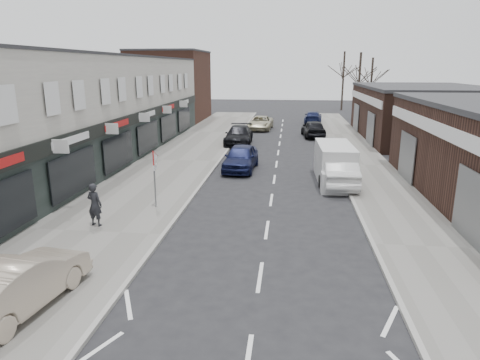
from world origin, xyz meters
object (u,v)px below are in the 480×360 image
(white_van, at_px, (335,164))
(parked_car_left_b, at_px, (239,135))
(sedan_on_pavement, at_px, (19,284))
(parked_car_left_c, at_px, (260,123))
(parked_car_right_a, at_px, (338,171))
(parked_car_right_c, at_px, (313,117))
(parked_car_right_b, at_px, (313,129))
(pedestrian, at_px, (95,205))
(warning_sign, at_px, (155,162))
(parked_car_left_a, at_px, (241,158))

(white_van, bearing_deg, parked_car_left_b, 119.41)
(sedan_on_pavement, bearing_deg, white_van, -115.64)
(parked_car_left_c, xyz_separation_m, parked_car_right_a, (5.70, -21.08, 0.12))
(sedan_on_pavement, relative_size, parked_car_right_c, 0.94)
(white_van, xyz_separation_m, parked_car_right_b, (-0.40, 15.92, -0.20))
(white_van, xyz_separation_m, parked_car_right_a, (0.10, -0.89, -0.17))
(parked_car_left_b, bearing_deg, pedestrian, -100.99)
(parked_car_right_a, bearing_deg, pedestrian, 35.58)
(sedan_on_pavement, distance_m, pedestrian, 6.14)
(warning_sign, height_order, pedestrian, warning_sign)
(warning_sign, bearing_deg, sedan_on_pavement, -96.49)
(sedan_on_pavement, bearing_deg, pedestrian, -75.81)
(white_van, relative_size, pedestrian, 3.08)
(warning_sign, height_order, white_van, warning_sign)
(parked_car_left_c, bearing_deg, warning_sign, -92.88)
(sedan_on_pavement, distance_m, parked_car_right_b, 31.92)
(warning_sign, height_order, parked_car_left_c, warning_sign)
(parked_car_right_a, bearing_deg, parked_car_left_c, -75.81)
(white_van, bearing_deg, pedestrian, -141.90)
(warning_sign, relative_size, pedestrian, 1.54)
(white_van, distance_m, sedan_on_pavement, 17.50)
(parked_car_left_c, bearing_deg, parked_car_left_a, -86.43)
(white_van, bearing_deg, parked_car_left_c, 103.77)
(warning_sign, bearing_deg, white_van, 34.86)
(sedan_on_pavement, distance_m, parked_car_right_c, 42.03)
(pedestrian, bearing_deg, parked_car_right_c, -93.46)
(parked_car_left_b, relative_size, parked_car_left_c, 1.06)
(sedan_on_pavement, bearing_deg, parked_car_right_c, -95.83)
(parked_car_left_c, height_order, parked_car_right_b, parked_car_right_b)
(white_van, relative_size, parked_car_right_a, 1.09)
(white_van, height_order, pedestrian, white_van)
(sedan_on_pavement, relative_size, parked_car_left_a, 0.95)
(parked_car_right_b, bearing_deg, pedestrian, 62.53)
(warning_sign, distance_m, pedestrian, 3.34)
(sedan_on_pavement, relative_size, pedestrian, 2.49)
(parked_car_right_b, bearing_deg, parked_car_left_c, -44.93)
(pedestrian, distance_m, parked_car_right_a, 12.90)
(warning_sign, bearing_deg, pedestrian, -123.33)
(sedan_on_pavement, bearing_deg, parked_car_left_b, -88.61)
(white_van, xyz_separation_m, sedan_on_pavement, (-9.55, -14.66, -0.15))
(sedan_on_pavement, xyz_separation_m, parked_car_left_a, (3.95, 16.82, -0.05))
(pedestrian, relative_size, parked_car_right_b, 0.38)
(parked_car_right_c, bearing_deg, parked_car_right_b, 92.50)
(parked_car_left_a, bearing_deg, white_van, -17.94)
(parked_car_right_c, bearing_deg, pedestrian, 78.66)
(warning_sign, height_order, parked_car_left_a, warning_sign)
(parked_car_left_a, height_order, parked_car_right_a, parked_car_right_a)
(parked_car_left_b, height_order, parked_car_right_c, parked_car_left_b)
(white_van, relative_size, parked_car_left_c, 1.08)
(warning_sign, relative_size, parked_car_left_b, 0.51)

